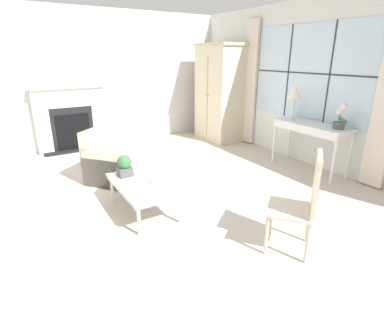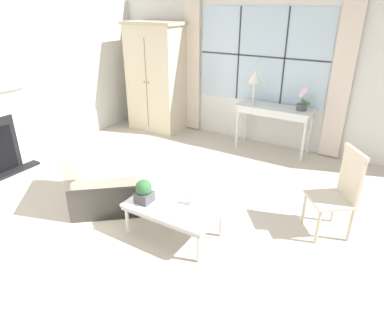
{
  "view_description": "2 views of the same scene",
  "coord_description": "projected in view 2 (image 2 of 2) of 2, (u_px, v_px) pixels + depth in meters",
  "views": [
    {
      "loc": [
        3.55,
        -1.55,
        1.9
      ],
      "look_at": [
        0.5,
        0.32,
        0.68
      ],
      "focal_mm": 28.0,
      "sensor_mm": 36.0,
      "label": 1
    },
    {
      "loc": [
        2.19,
        -2.97,
        2.48
      ],
      "look_at": [
        0.25,
        0.22,
        0.78
      ],
      "focal_mm": 32.0,
      "sensor_mm": 36.0,
      "label": 2
    }
  ],
  "objects": [
    {
      "name": "wall_back_windowed",
      "position": [
        261.0,
        67.0,
        6.15
      ],
      "size": [
        7.2,
        0.14,
        2.8
      ],
      "color": "silver",
      "rests_on": "ground_plane"
    },
    {
      "name": "coffee_table",
      "position": [
        173.0,
        208.0,
        3.86
      ],
      "size": [
        1.06,
        0.61,
        0.4
      ],
      "color": "silver",
      "rests_on": "ground_plane"
    },
    {
      "name": "wall_left",
      "position": [
        36.0,
        73.0,
        5.7
      ],
      "size": [
        0.06,
        7.2,
        2.8
      ],
      "primitive_type": "cube",
      "color": "silver",
      "rests_on": "ground_plane"
    },
    {
      "name": "potted_plant_small",
      "position": [
        144.0,
        191.0,
        3.85
      ],
      "size": [
        0.19,
        0.19,
        0.28
      ],
      "color": "#4C4C51",
      "rests_on": "coffee_table"
    },
    {
      "name": "armoire",
      "position": [
        156.0,
        77.0,
        6.94
      ],
      "size": [
        1.16,
        0.73,
        2.14
      ],
      "color": "beige",
      "rests_on": "ground_plane"
    },
    {
      "name": "pillar_candle",
      "position": [
        191.0,
        199.0,
        3.83
      ],
      "size": [
        0.1,
        0.1,
        0.15
      ],
      "color": "silver",
      "rests_on": "coffee_table"
    },
    {
      "name": "side_chair_wooden",
      "position": [
        340.0,
        189.0,
        3.82
      ],
      "size": [
        0.62,
        0.62,
        1.04
      ],
      "color": "beige",
      "rests_on": "ground_plane"
    },
    {
      "name": "table_lamp",
      "position": [
        255.0,
        78.0,
        5.88
      ],
      "size": [
        0.24,
        0.24,
        0.6
      ],
      "color": "silver",
      "rests_on": "console_table"
    },
    {
      "name": "potted_orchid",
      "position": [
        303.0,
        100.0,
        5.69
      ],
      "size": [
        0.22,
        0.17,
        0.4
      ],
      "color": "#4C4C51",
      "rests_on": "console_table"
    },
    {
      "name": "ground_plane",
      "position": [
        166.0,
        214.0,
        4.38
      ],
      "size": [
        14.0,
        14.0,
        0.0
      ],
      "primitive_type": "plane",
      "color": "#BCB2A3"
    },
    {
      "name": "console_table",
      "position": [
        274.0,
        112.0,
        5.97
      ],
      "size": [
        1.28,
        0.48,
        0.81
      ],
      "color": "silver",
      "rests_on": "ground_plane"
    },
    {
      "name": "armchair_upholstered",
      "position": [
        104.0,
        182.0,
        4.54
      ],
      "size": [
        1.24,
        1.25,
        0.83
      ],
      "color": "beige",
      "rests_on": "ground_plane"
    }
  ]
}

